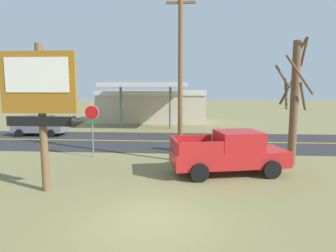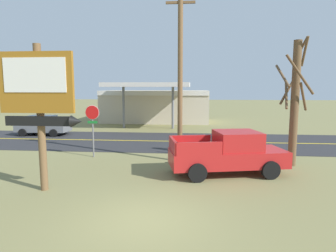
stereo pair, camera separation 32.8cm
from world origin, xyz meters
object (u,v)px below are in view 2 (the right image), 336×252
(gas_station, at_px, (156,105))
(car_grey_near_lane, at_px, (43,125))
(motel_sign, at_px, (39,96))
(stop_sign, at_px, (93,122))
(bare_tree, at_px, (295,100))
(pickup_red_parked_on_lawn, at_px, (229,153))
(utility_pole, at_px, (180,66))

(gas_station, distance_m, car_grey_near_lane, 13.32)
(motel_sign, relative_size, car_grey_near_lane, 1.31)
(stop_sign, bearing_deg, motel_sign, -89.73)
(bare_tree, bearing_deg, motel_sign, -156.00)
(motel_sign, bearing_deg, stop_sign, 90.27)
(stop_sign, bearing_deg, pickup_red_parked_on_lawn, -20.11)
(bare_tree, height_order, car_grey_near_lane, bare_tree)
(stop_sign, relative_size, bare_tree, 0.46)
(utility_pole, bearing_deg, pickup_red_parked_on_lawn, -42.62)
(gas_station, relative_size, pickup_red_parked_on_lawn, 2.18)
(motel_sign, relative_size, stop_sign, 1.87)
(utility_pole, relative_size, bare_tree, 1.48)
(motel_sign, xyz_separation_m, stop_sign, (-0.03, 5.60, -1.60))
(bare_tree, xyz_separation_m, pickup_red_parked_on_lawn, (-3.36, -1.79, -2.34))
(stop_sign, bearing_deg, utility_pole, -5.95)
(motel_sign, height_order, gas_station, motel_sign)
(utility_pole, height_order, car_grey_near_lane, utility_pole)
(stop_sign, bearing_deg, car_grey_near_lane, 133.47)
(car_grey_near_lane, bearing_deg, gas_station, 52.49)
(bare_tree, relative_size, car_grey_near_lane, 1.52)
(motel_sign, distance_m, car_grey_near_lane, 14.84)
(bare_tree, bearing_deg, utility_pole, 176.40)
(pickup_red_parked_on_lawn, bearing_deg, stop_sign, 159.89)
(bare_tree, bearing_deg, pickup_red_parked_on_lawn, -151.90)
(stop_sign, distance_m, utility_pole, 5.80)
(stop_sign, xyz_separation_m, pickup_red_parked_on_lawn, (7.28, -2.67, -1.06))
(motel_sign, height_order, car_grey_near_lane, motel_sign)
(gas_station, height_order, car_grey_near_lane, gas_station)
(gas_station, bearing_deg, pickup_red_parked_on_lawn, -73.48)
(stop_sign, height_order, car_grey_near_lane, stop_sign)
(motel_sign, bearing_deg, car_grey_near_lane, 118.22)
(motel_sign, relative_size, gas_station, 0.46)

